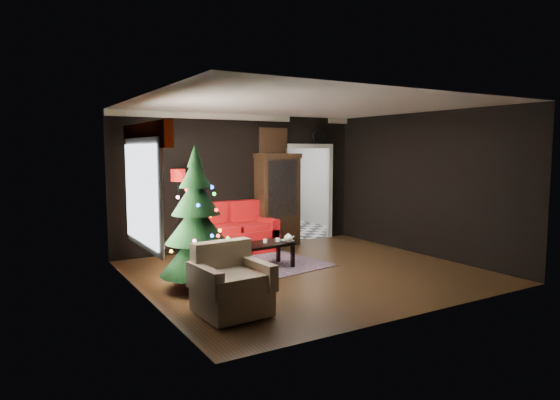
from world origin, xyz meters
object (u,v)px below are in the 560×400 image
christmas_tree (196,219)px  teapot (288,238)px  kitchen_table (271,218)px  floor_lamp (179,215)px  armchair (232,279)px  loveseat (234,228)px  curio_cabinet (277,202)px  wall_clock (319,136)px  coffee_table (264,255)px

christmas_tree → teapot: 1.98m
teapot → kitchen_table: size_ratio=0.23×
floor_lamp → teapot: bearing=-50.1°
teapot → armchair: bearing=-137.7°
loveseat → floor_lamp: (-1.12, 0.06, 0.33)m
christmas_tree → kitchen_table: bearing=47.7°
christmas_tree → curio_cabinet: bearing=39.9°
loveseat → wall_clock: wall_clock is taller
armchair → floor_lamp: bearing=77.5°
loveseat → christmas_tree: (-1.58, -2.06, 0.55)m
christmas_tree → wall_clock: size_ratio=6.51×
teapot → wall_clock: size_ratio=0.54×
loveseat → coffee_table: (-0.09, -1.43, -0.27)m
wall_clock → kitchen_table: (-0.55, 1.25, -2.00)m
curio_cabinet → coffee_table: curio_cabinet is taller
coffee_table → kitchen_table: (1.89, 3.08, 0.15)m
loveseat → kitchen_table: 2.45m
loveseat → kitchen_table: (1.80, 1.65, -0.12)m
coffee_table → teapot: size_ratio=5.57×
loveseat → wall_clock: (2.35, 0.40, 1.88)m
christmas_tree → teapot: bearing=13.1°
armchair → wall_clock: size_ratio=2.71×
coffee_table → teapot: (0.38, -0.19, 0.30)m
christmas_tree → teapot: (1.86, 0.44, -0.53)m
christmas_tree → wall_clock: bearing=32.1°
curio_cabinet → christmas_tree: bearing=-140.1°
floor_lamp → coffee_table: 1.90m
coffee_table → kitchen_table: 3.62m
wall_clock → christmas_tree: bearing=-147.9°
floor_lamp → kitchen_table: floor_lamp is taller
teapot → curio_cabinet: bearing=64.9°
curio_cabinet → teapot: bearing=-115.1°
loveseat → teapot: size_ratio=9.91×
floor_lamp → christmas_tree: size_ratio=0.84×
floor_lamp → wall_clock: (3.47, 0.34, 1.55)m
kitchen_table → wall_clock: bearing=-66.3°
curio_cabinet → christmas_tree: size_ratio=0.91×
armchair → coffee_table: size_ratio=0.91×
loveseat → coffee_table: size_ratio=1.78×
wall_clock → kitchen_table: 2.43m
loveseat → curio_cabinet: size_ratio=0.89×
teapot → wall_clock: wall_clock is taller
armchair → wall_clock: 5.79m
curio_cabinet → kitchen_table: curio_cabinet is taller
kitchen_table → christmas_tree: bearing=-132.3°
coffee_table → wall_clock: (2.44, 1.83, 2.15)m
curio_cabinet → armchair: 4.55m
loveseat → wall_clock: size_ratio=5.31×
curio_cabinet → teapot: size_ratio=11.07×
floor_lamp → wall_clock: size_ratio=5.49×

